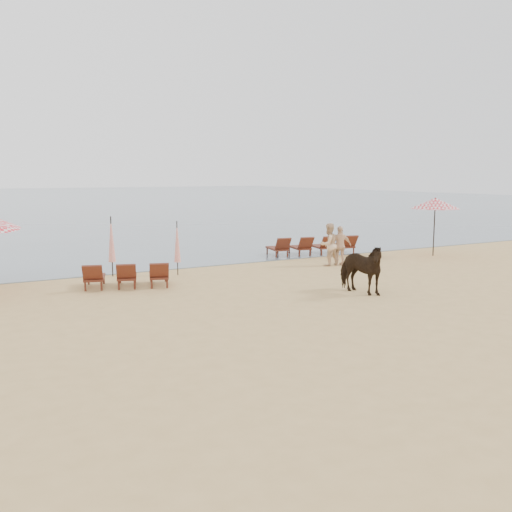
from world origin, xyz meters
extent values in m
plane|color=tan|center=(0.00, 0.00, 0.00)|extent=(120.00, 120.00, 0.00)
cube|color=#51606B|center=(0.00, 80.00, 0.00)|extent=(160.00, 140.00, 0.06)
cube|color=#5B2315|center=(-4.39, 7.94, 0.33)|extent=(0.98, 1.44, 0.08)
cube|color=#5B2315|center=(-4.60, 7.27, 0.59)|extent=(0.71, 0.60, 0.58)
cube|color=#5B2315|center=(-3.41, 7.62, 0.33)|extent=(0.98, 1.44, 0.08)
cube|color=#5B2315|center=(-3.62, 6.95, 0.59)|extent=(0.71, 0.60, 0.58)
cube|color=#5B2315|center=(-2.43, 7.31, 0.33)|extent=(0.98, 1.44, 0.08)
cube|color=#5B2315|center=(-2.64, 6.64, 0.59)|extent=(0.71, 0.60, 0.58)
cube|color=#5B2315|center=(4.56, 11.20, 0.35)|extent=(0.90, 1.48, 0.08)
cube|color=#5B2315|center=(4.41, 10.47, 0.62)|extent=(0.72, 0.57, 0.61)
cube|color=#5B2315|center=(5.62, 10.99, 0.35)|extent=(0.90, 1.48, 0.08)
cube|color=#5B2315|center=(5.48, 10.26, 0.62)|extent=(0.72, 0.57, 0.61)
cube|color=#5B2315|center=(6.69, 10.77, 0.35)|extent=(0.90, 1.48, 0.08)
cube|color=#5B2315|center=(6.55, 10.05, 0.62)|extent=(0.72, 0.57, 0.61)
cube|color=#5B2315|center=(7.76, 10.56, 0.35)|extent=(0.90, 1.48, 0.08)
cube|color=#5B2315|center=(7.61, 9.83, 0.62)|extent=(0.72, 0.57, 0.61)
cylinder|color=black|center=(10.82, 7.87, 1.21)|extent=(0.05, 0.05, 2.43)
cone|color=red|center=(10.82, 7.87, 2.37)|extent=(2.16, 2.16, 0.49)
sphere|color=black|center=(10.82, 7.87, 2.59)|extent=(0.09, 0.09, 0.09)
cylinder|color=black|center=(-3.32, 9.71, 1.09)|extent=(0.05, 0.05, 2.18)
cone|color=red|center=(-3.32, 9.71, 1.35)|extent=(0.27, 0.27, 1.63)
cylinder|color=black|center=(-1.18, 8.78, 0.99)|extent=(0.04, 0.04, 1.99)
cone|color=red|center=(-1.18, 8.78, 1.23)|extent=(0.24, 0.24, 1.49)
imported|color=black|center=(2.55, 2.98, 0.78)|extent=(1.18, 1.98, 1.57)
imported|color=#D7AF86|center=(4.96, 7.87, 0.86)|extent=(0.89, 0.72, 1.72)
imported|color=#E0B48C|center=(5.41, 7.69, 0.80)|extent=(1.01, 0.61, 1.60)
camera|label=1|loc=(-8.71, -10.58, 3.66)|focal=40.00mm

